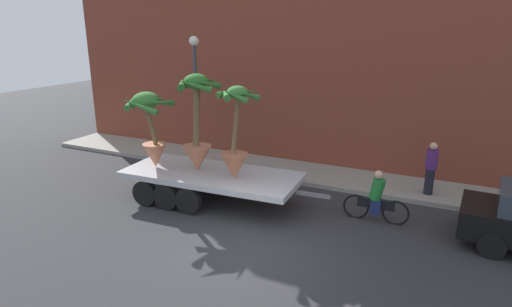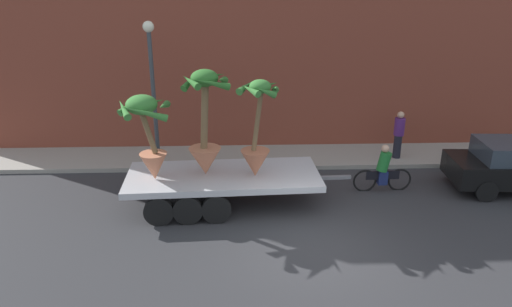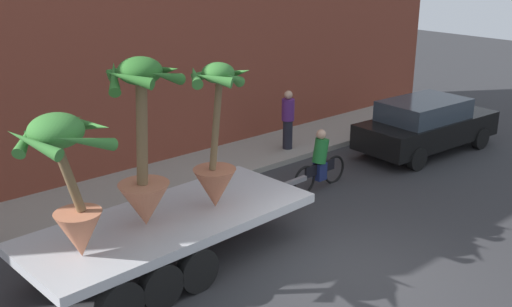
{
  "view_description": "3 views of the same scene",
  "coord_description": "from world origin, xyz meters",
  "px_view_note": "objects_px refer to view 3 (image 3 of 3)",
  "views": [
    {
      "loc": [
        4.21,
        -8.1,
        5.32
      ],
      "look_at": [
        -1.22,
        3.29,
        1.51
      ],
      "focal_mm": 29.7,
      "sensor_mm": 36.0,
      "label": 1
    },
    {
      "loc": [
        -1.86,
        -10.0,
        6.32
      ],
      "look_at": [
        -1.4,
        2.92,
        1.42
      ],
      "focal_mm": 33.19,
      "sensor_mm": 36.0,
      "label": 2
    },
    {
      "loc": [
        -7.78,
        -6.16,
        5.68
      ],
      "look_at": [
        -0.22,
        2.52,
        1.72
      ],
      "focal_mm": 42.24,
      "sensor_mm": 36.0,
      "label": 3
    }
  ],
  "objects_px": {
    "flatbed_trailer": "(159,232)",
    "potted_palm_front": "(216,148)",
    "potted_palm_middle": "(68,179)",
    "pedestrian_near_gate": "(288,119)",
    "parked_car": "(426,125)",
    "potted_palm_rear": "(143,152)",
    "cyclist": "(320,162)"
  },
  "relations": [
    {
      "from": "flatbed_trailer",
      "to": "potted_palm_front",
      "type": "relative_size",
      "value": 2.37
    },
    {
      "from": "potted_palm_middle",
      "to": "pedestrian_near_gate",
      "type": "bearing_deg",
      "value": 23.7
    },
    {
      "from": "potted_palm_front",
      "to": "pedestrian_near_gate",
      "type": "bearing_deg",
      "value": 33.38
    },
    {
      "from": "potted_palm_middle",
      "to": "pedestrian_near_gate",
      "type": "relative_size",
      "value": 1.41
    },
    {
      "from": "flatbed_trailer",
      "to": "parked_car",
      "type": "xyz_separation_m",
      "value": [
        9.48,
        0.71,
        0.07
      ]
    },
    {
      "from": "potted_palm_rear",
      "to": "pedestrian_near_gate",
      "type": "bearing_deg",
      "value": 26.09
    },
    {
      "from": "potted_palm_middle",
      "to": "cyclist",
      "type": "relative_size",
      "value": 1.31
    },
    {
      "from": "flatbed_trailer",
      "to": "pedestrian_near_gate",
      "type": "relative_size",
      "value": 3.83
    },
    {
      "from": "pedestrian_near_gate",
      "to": "cyclist",
      "type": "bearing_deg",
      "value": -116.81
    },
    {
      "from": "potted_palm_middle",
      "to": "pedestrian_near_gate",
      "type": "xyz_separation_m",
      "value": [
        8.1,
        3.55,
        -1.3
      ]
    },
    {
      "from": "parked_car",
      "to": "potted_palm_rear",
      "type": "bearing_deg",
      "value": -175.84
    },
    {
      "from": "flatbed_trailer",
      "to": "pedestrian_near_gate",
      "type": "xyz_separation_m",
      "value": [
        6.37,
        3.23,
        0.29
      ]
    },
    {
      "from": "flatbed_trailer",
      "to": "cyclist",
      "type": "bearing_deg",
      "value": 8.94
    },
    {
      "from": "potted_palm_front",
      "to": "cyclist",
      "type": "distance_m",
      "value": 4.31
    },
    {
      "from": "potted_palm_front",
      "to": "parked_car",
      "type": "bearing_deg",
      "value": 6.06
    },
    {
      "from": "potted_palm_rear",
      "to": "flatbed_trailer",
      "type": "bearing_deg",
      "value": -1.62
    },
    {
      "from": "flatbed_trailer",
      "to": "pedestrian_near_gate",
      "type": "distance_m",
      "value": 7.15
    },
    {
      "from": "potted_palm_middle",
      "to": "parked_car",
      "type": "bearing_deg",
      "value": 5.28
    },
    {
      "from": "flatbed_trailer",
      "to": "parked_car",
      "type": "relative_size",
      "value": 1.41
    },
    {
      "from": "parked_car",
      "to": "flatbed_trailer",
      "type": "bearing_deg",
      "value": -175.72
    },
    {
      "from": "cyclist",
      "to": "pedestrian_near_gate",
      "type": "xyz_separation_m",
      "value": [
        1.22,
        2.42,
        0.37
      ]
    },
    {
      "from": "cyclist",
      "to": "parked_car",
      "type": "xyz_separation_m",
      "value": [
        4.33,
        -0.1,
        0.16
      ]
    },
    {
      "from": "parked_car",
      "to": "pedestrian_near_gate",
      "type": "bearing_deg",
      "value": 141.01
    },
    {
      "from": "cyclist",
      "to": "parked_car",
      "type": "height_order",
      "value": "parked_car"
    },
    {
      "from": "potted_palm_front",
      "to": "pedestrian_near_gate",
      "type": "height_order",
      "value": "potted_palm_front"
    },
    {
      "from": "parked_car",
      "to": "pedestrian_near_gate",
      "type": "height_order",
      "value": "pedestrian_near_gate"
    },
    {
      "from": "potted_palm_middle",
      "to": "parked_car",
      "type": "relative_size",
      "value": 0.52
    },
    {
      "from": "cyclist",
      "to": "pedestrian_near_gate",
      "type": "distance_m",
      "value": 2.74
    },
    {
      "from": "flatbed_trailer",
      "to": "potted_palm_rear",
      "type": "relative_size",
      "value": 2.18
    },
    {
      "from": "potted_palm_rear",
      "to": "potted_palm_front",
      "type": "bearing_deg",
      "value": -6.91
    },
    {
      "from": "cyclist",
      "to": "parked_car",
      "type": "bearing_deg",
      "value": -1.32
    },
    {
      "from": "flatbed_trailer",
      "to": "potted_palm_middle",
      "type": "distance_m",
      "value": 2.36
    }
  ]
}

